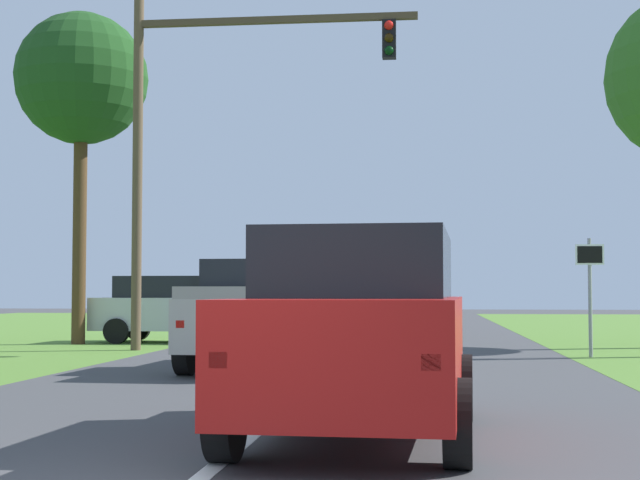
{
  "coord_description": "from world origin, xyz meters",
  "views": [
    {
      "loc": [
        1.71,
        -5.88,
        1.41
      ],
      "look_at": [
        -0.48,
        13.63,
        2.45
      ],
      "focal_mm": 54.16,
      "sensor_mm": 36.0,
      "label": 1
    }
  ],
  "objects": [
    {
      "name": "ground_plane",
      "position": [
        0.0,
        9.06,
        0.0
      ],
      "size": [
        120.0,
        120.0,
        0.0
      ],
      "primitive_type": "plane",
      "color": "#424244"
    },
    {
      "name": "extra_tree_1",
      "position": [
        -7.52,
        18.87,
        7.05
      ],
      "size": [
        3.54,
        3.54,
        8.89
      ],
      "color": "#4C351E",
      "rests_on": "ground_plane"
    },
    {
      "name": "pickup_truck_lead",
      "position": [
        -1.23,
        11.32,
        0.99
      ],
      "size": [
        2.52,
        4.99,
        1.96
      ],
      "color": "#B7B2A8",
      "rests_on": "ground_plane"
    },
    {
      "name": "traffic_light",
      "position": [
        -3.58,
        16.47,
        5.48
      ],
      "size": [
        6.84,
        0.4,
        8.45
      ],
      "color": "brown",
      "rests_on": "ground_plane"
    },
    {
      "name": "red_suv_near",
      "position": [
        1.05,
        3.41,
        1.03
      ],
      "size": [
        2.29,
        4.67,
        1.97
      ],
      "color": "#9E1411",
      "rests_on": "ground_plane"
    },
    {
      "name": "crossing_suv_far",
      "position": [
        -5.25,
        20.01,
        0.95
      ],
      "size": [
        4.39,
        2.1,
        1.82
      ],
      "color": "silver",
      "rests_on": "ground_plane"
    },
    {
      "name": "keep_moving_sign",
      "position": [
        5.14,
        15.22,
        1.62
      ],
      "size": [
        0.6,
        0.09,
        2.54
      ],
      "color": "gray",
      "rests_on": "ground_plane"
    }
  ]
}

